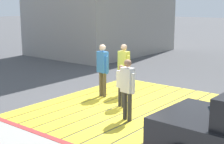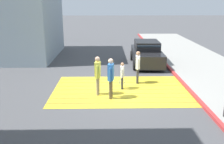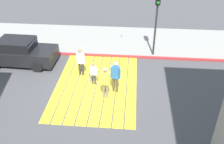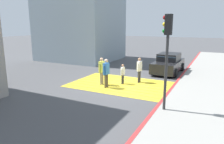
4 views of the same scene
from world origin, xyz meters
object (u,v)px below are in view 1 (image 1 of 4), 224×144
(pedestrian_adult_trailing, at_px, (124,66))
(pedestrian_child_with_racket, at_px, (122,84))
(pedestrian_adult_side, at_px, (103,67))
(pedestrian_adult_lead, at_px, (127,85))

(pedestrian_adult_trailing, relative_size, pedestrian_child_with_racket, 1.35)
(pedestrian_adult_trailing, bearing_deg, pedestrian_adult_side, 141.90)
(pedestrian_adult_trailing, xyz_separation_m, pedestrian_adult_side, (-0.58, 0.45, 0.01))
(pedestrian_adult_side, distance_m, pedestrian_child_with_racket, 1.39)
(pedestrian_adult_lead, height_order, pedestrian_adult_side, pedestrian_adult_side)
(pedestrian_adult_lead, height_order, pedestrian_adult_trailing, pedestrian_adult_trailing)
(pedestrian_adult_lead, xyz_separation_m, pedestrian_child_with_racket, (0.84, 0.83, -0.24))
(pedestrian_adult_side, relative_size, pedestrian_child_with_racket, 1.36)
(pedestrian_adult_lead, relative_size, pedestrian_child_with_racket, 1.28)
(pedestrian_adult_side, height_order, pedestrian_child_with_racket, pedestrian_adult_side)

